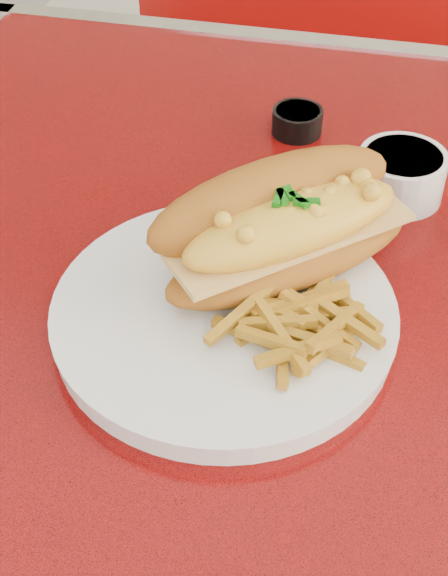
% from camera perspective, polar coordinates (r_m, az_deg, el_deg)
% --- Properties ---
extents(diner_table, '(1.23, 0.83, 0.77)m').
position_cam_1_polar(diner_table, '(0.83, 13.97, -6.89)').
color(diner_table, red).
rests_on(diner_table, ground).
extents(booth_bench_far, '(1.20, 0.51, 0.90)m').
position_cam_1_polar(booth_bench_far, '(1.65, 13.34, 7.09)').
color(booth_bench_far, maroon).
rests_on(booth_bench_far, ground).
extents(dinner_plate, '(0.33, 0.33, 0.02)m').
position_cam_1_polar(dinner_plate, '(0.63, -0.00, -1.93)').
color(dinner_plate, white).
rests_on(dinner_plate, diner_table).
extents(mac_hoagie, '(0.24, 0.23, 0.10)m').
position_cam_1_polar(mac_hoagie, '(0.64, 4.31, 4.45)').
color(mac_hoagie, '#A6611A').
rests_on(mac_hoagie, dinner_plate).
extents(fries_pile, '(0.13, 0.13, 0.03)m').
position_cam_1_polar(fries_pile, '(0.60, 5.86, -2.25)').
color(fries_pile, gold).
rests_on(fries_pile, dinner_plate).
extents(fork, '(0.07, 0.14, 0.00)m').
position_cam_1_polar(fork, '(0.64, 5.71, -0.71)').
color(fork, silver).
rests_on(fork, dinner_plate).
extents(gravy_ramekin, '(0.09, 0.09, 0.05)m').
position_cam_1_polar(gravy_ramekin, '(0.77, 12.48, 7.91)').
color(gravy_ramekin, white).
rests_on(gravy_ramekin, diner_table).
extents(sauce_cup_left, '(0.06, 0.06, 0.03)m').
position_cam_1_polar(sauce_cup_left, '(0.86, 5.23, 11.80)').
color(sauce_cup_left, black).
rests_on(sauce_cup_left, diner_table).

